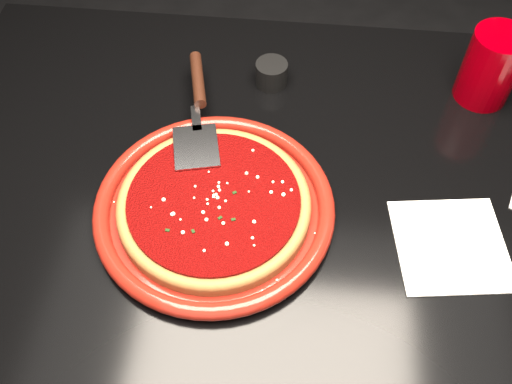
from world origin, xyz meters
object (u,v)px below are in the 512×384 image
pizza_server (198,109)px  ramekin (272,73)px  plate (214,207)px  table (276,288)px  cup (491,67)px

pizza_server → ramekin: size_ratio=5.19×
plate → ramekin: size_ratio=6.35×
table → ramekin: (-0.04, 0.22, 0.40)m
table → cup: size_ratio=9.18×
pizza_server → ramekin: 0.17m
ramekin → cup: bearing=1.1°
plate → cup: (0.43, 0.30, 0.05)m
pizza_server → cup: cup is taller
plate → cup: size_ratio=2.78×
pizza_server → cup: 0.50m
table → plate: size_ratio=3.30×
pizza_server → ramekin: bearing=34.2°
pizza_server → cup: size_ratio=2.27×
table → ramekin: 0.46m
table → plate: (-0.10, -0.07, 0.39)m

